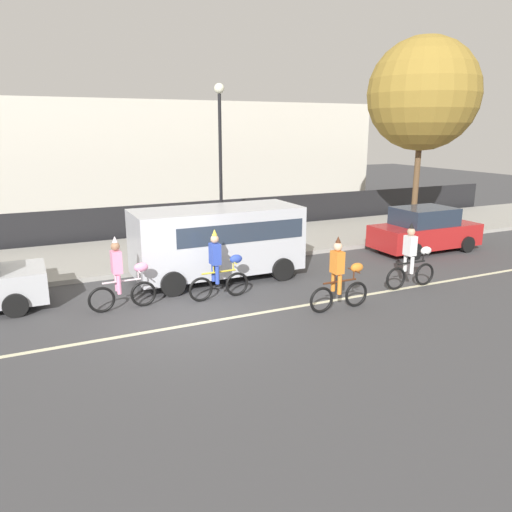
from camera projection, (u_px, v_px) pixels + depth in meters
ground_plane at (192, 316)px, 12.23m from camera, size 80.00×80.00×0.00m
road_centre_line at (199, 323)px, 11.79m from camera, size 36.00×0.14×0.01m
sidewalk_curb at (136, 254)px, 17.90m from camera, size 60.00×5.00×0.15m
fence_line at (119, 224)px, 20.29m from camera, size 40.00×0.08×1.40m
building_backdrop at (121, 156)px, 28.01m from camera, size 28.00×8.00×5.84m
parade_cyclist_pink at (122, 278)px, 12.51m from camera, size 1.72×0.50×1.92m
parade_cyclist_cobalt at (219, 269)px, 13.31m from camera, size 1.72×0.50×1.92m
parade_cyclist_orange at (340, 278)px, 12.49m from camera, size 1.72×0.50×1.92m
parade_cyclist_zebra at (412, 259)px, 14.24m from camera, size 1.72×0.50×1.92m
parked_van_silver at (220, 238)px, 15.01m from camera, size 5.00×2.22×2.18m
parked_car_red at (425, 230)px, 18.55m from camera, size 4.10×1.92×1.64m
street_lamp_post at (220, 142)px, 18.00m from camera, size 0.36×0.36×5.86m
street_tree_near_lamp at (423, 94)px, 20.07m from camera, size 4.49×4.49×7.89m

